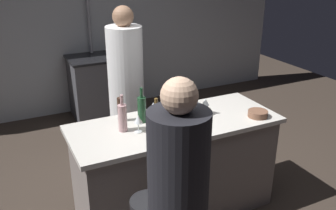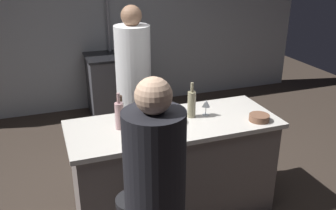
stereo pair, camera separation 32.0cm
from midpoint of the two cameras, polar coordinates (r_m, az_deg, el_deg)
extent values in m
plane|color=#382D26|center=(3.59, -1.56, -15.84)|extent=(9.00, 9.00, 0.00)
cube|color=#9EA3A8|center=(5.63, -14.15, 12.24)|extent=(6.40, 0.16, 2.60)
cube|color=slate|center=(3.34, -1.64, -10.03)|extent=(1.72, 0.66, 0.86)
cube|color=beige|center=(3.13, -1.73, -3.03)|extent=(1.80, 0.72, 0.04)
cube|color=#47474C|center=(5.46, -12.37, 2.64)|extent=(0.76, 0.60, 0.86)
cube|color=black|center=(5.33, -12.76, 7.15)|extent=(0.80, 0.64, 0.03)
cylinder|color=white|center=(3.98, -8.72, 0.84)|extent=(0.37, 0.37, 1.56)
sphere|color=#8C664C|center=(3.75, -9.51, 13.39)|extent=(0.21, 0.21, 0.21)
cylinder|color=black|center=(2.58, -6.68, -14.96)|extent=(0.26, 0.26, 0.04)
sphere|color=#D8AD8C|center=(1.86, -3.14, 1.33)|extent=(0.20, 0.20, 0.20)
cylinder|color=gray|center=(5.52, -13.58, 9.73)|extent=(0.04, 0.04, 2.15)
cylinder|color=#382319|center=(3.15, -10.32, -0.74)|extent=(0.05, 0.05, 0.21)
cylinder|color=brown|center=(2.88, -5.00, -2.59)|extent=(0.07, 0.07, 0.21)
cylinder|color=brown|center=(2.82, -5.10, 0.16)|extent=(0.03, 0.03, 0.08)
cylinder|color=#193D23|center=(3.10, -7.04, -0.81)|extent=(0.07, 0.07, 0.22)
cylinder|color=#193D23|center=(3.04, -7.18, 1.85)|extent=(0.03, 0.03, 0.08)
cylinder|color=#B78C8E|center=(2.96, -10.15, -2.08)|extent=(0.07, 0.07, 0.22)
cylinder|color=#B78C8E|center=(2.90, -10.35, 0.70)|extent=(0.03, 0.03, 0.08)
cylinder|color=gray|center=(3.19, 0.83, 0.16)|extent=(0.07, 0.07, 0.23)
cylinder|color=gray|center=(3.13, 0.84, 2.83)|extent=(0.03, 0.03, 0.08)
cylinder|color=silver|center=(3.20, -5.12, -2.03)|extent=(0.06, 0.06, 0.01)
cylinder|color=silver|center=(3.18, -5.15, -1.37)|extent=(0.01, 0.01, 0.07)
cone|color=silver|center=(3.16, -5.19, -0.20)|extent=(0.07, 0.07, 0.06)
cylinder|color=silver|center=(3.28, 2.99, -1.33)|extent=(0.06, 0.06, 0.01)
cylinder|color=silver|center=(3.27, 3.00, -0.68)|extent=(0.01, 0.01, 0.07)
cone|color=silver|center=(3.24, 3.03, 0.46)|extent=(0.07, 0.07, 0.06)
cylinder|color=silver|center=(2.97, -7.68, -4.18)|extent=(0.06, 0.06, 0.01)
cylinder|color=silver|center=(2.95, -7.72, -3.47)|extent=(0.01, 0.01, 0.07)
cone|color=silver|center=(2.92, -7.79, -2.24)|extent=(0.07, 0.07, 0.06)
cylinder|color=#B7B7BC|center=(3.09, -2.21, -2.19)|extent=(0.18, 0.18, 0.08)
cylinder|color=brown|center=(3.27, 11.06, -1.40)|extent=(0.17, 0.17, 0.06)
camera|label=1|loc=(0.16, -92.86, -1.17)|focal=39.30mm
camera|label=2|loc=(0.16, 87.14, 1.17)|focal=39.30mm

